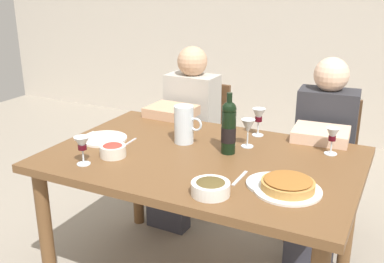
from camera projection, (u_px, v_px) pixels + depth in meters
dining_table at (202, 173)px, 2.26m from camera, size 1.50×1.00×0.76m
wine_bottle at (229, 127)px, 2.22m from camera, size 0.07×0.07×0.31m
water_pitcher at (184, 127)px, 2.37m from camera, size 0.16×0.10×0.20m
baked_tart at (288, 185)px, 1.85m from camera, size 0.28×0.28×0.06m
salad_bowl at (113, 150)px, 2.21m from camera, size 0.13×0.13×0.07m
olive_bowl at (211, 187)px, 1.82m from camera, size 0.16×0.16×0.06m
wine_glass_left_diner at (332, 136)px, 2.22m from camera, size 0.07×0.07×0.14m
wine_glass_right_diner at (248, 127)px, 2.31m from camera, size 0.07×0.07×0.15m
wine_glass_centre at (259, 116)px, 2.47m from camera, size 0.07×0.07×0.15m
wine_glass_spare at (82, 145)px, 2.09m from camera, size 0.07×0.07×0.14m
dinner_plate_left_setting at (104, 139)px, 2.44m from camera, size 0.25×0.25×0.01m
dinner_plate_right_setting at (273, 184)px, 1.91m from camera, size 0.23×0.23×0.01m
fork_left_setting at (85, 136)px, 2.49m from camera, size 0.01×0.16×0.00m
knife_left_setting at (127, 144)px, 2.38m from camera, size 0.02×0.18×0.00m
knife_right_setting at (309, 192)px, 1.85m from camera, size 0.02×0.18×0.00m
spoon_right_setting at (240, 178)px, 1.97m from camera, size 0.02×0.16×0.00m
chair_left at (200, 136)px, 3.28m from camera, size 0.41×0.41×0.87m
diner_left at (184, 130)px, 3.04m from camera, size 0.35×0.51×1.16m
chair_right at (325, 159)px, 2.88m from camera, size 0.43×0.43×0.87m
diner_right at (322, 154)px, 2.64m from camera, size 0.36×0.52×1.16m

